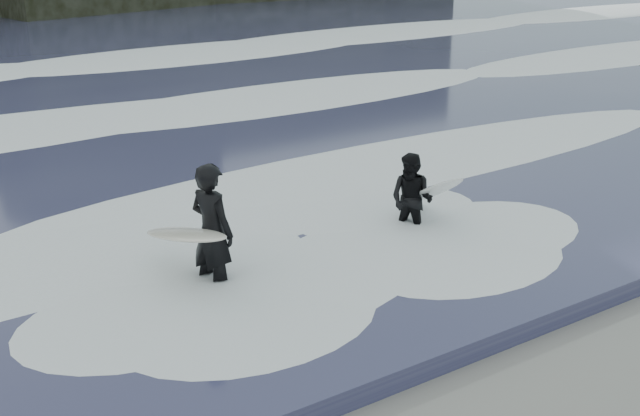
# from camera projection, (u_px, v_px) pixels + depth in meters

# --- Properties ---
(foam_near) EXTENTS (60.00, 3.20, 0.20)m
(foam_near) POSITION_uv_depth(u_px,v_px,m) (262.00, 194.00, 14.62)
(foam_near) COLOR white
(foam_near) RESTS_ON sea
(foam_mid) EXTENTS (60.00, 4.00, 0.24)m
(foam_mid) POSITION_uv_depth(u_px,v_px,m) (122.00, 119.00, 20.07)
(foam_mid) COLOR white
(foam_mid) RESTS_ON sea
(foam_far) EXTENTS (60.00, 4.80, 0.30)m
(foam_far) POSITION_uv_depth(u_px,v_px,m) (25.00, 66.00, 27.08)
(foam_far) COLOR white
(foam_far) RESTS_ON sea
(surfer_left) EXTENTS (1.08, 2.21, 2.01)m
(surfer_left) POSITION_uv_depth(u_px,v_px,m) (207.00, 232.00, 11.17)
(surfer_left) COLOR black
(surfer_left) RESTS_ON ground
(surfer_right) EXTENTS (1.35, 1.97, 1.56)m
(surfer_right) POSITION_uv_depth(u_px,v_px,m) (415.00, 199.00, 13.22)
(surfer_right) COLOR black
(surfer_right) RESTS_ON ground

